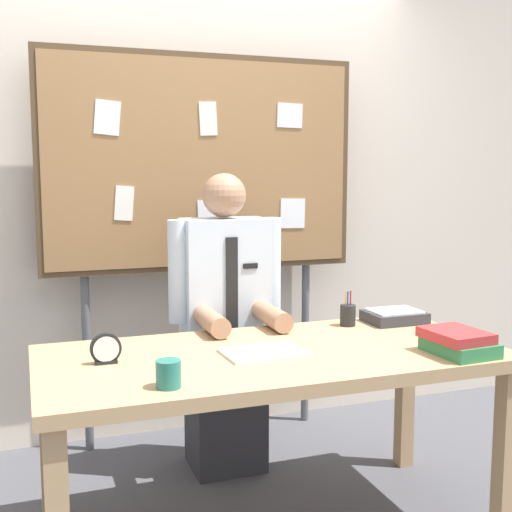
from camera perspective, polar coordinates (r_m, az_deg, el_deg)
name	(u,v)px	position (r m, az deg, el deg)	size (l,w,h in m)	color
back_wall	(193,187)	(3.65, -5.51, 5.95)	(6.40, 0.08, 2.70)	beige
desk	(272,372)	(2.59, 1.43, -10.04)	(1.78, 0.83, 0.74)	tan
person	(226,334)	(3.16, -2.65, -6.78)	(0.55, 0.56, 1.43)	#2D2D33
bulletin_board	(202,168)	(3.45, -4.70, 7.63)	(1.66, 0.09, 2.04)	#4C3823
book_stack	(458,342)	(2.64, 17.13, -7.17)	(0.23, 0.26, 0.09)	#337F47
open_notebook	(263,352)	(2.53, 0.61, -8.36)	(0.30, 0.21, 0.01)	silver
desk_clock	(106,350)	(2.46, -12.91, -7.95)	(0.11, 0.04, 0.11)	black
coffee_mug	(168,374)	(2.16, -7.61, -10.11)	(0.08, 0.08, 0.09)	#267266
pen_holder	(348,315)	(3.00, 7.97, -5.09)	(0.07, 0.07, 0.16)	#262626
paper_tray	(394,316)	(3.11, 11.92, -5.14)	(0.26, 0.20, 0.06)	#333338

